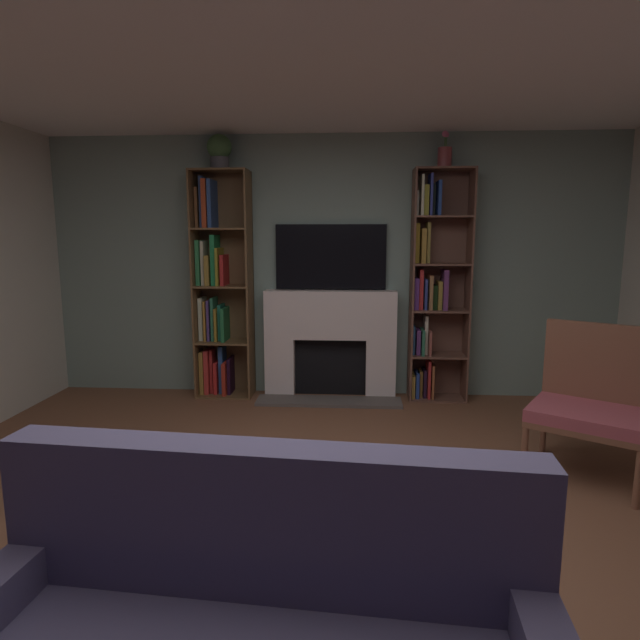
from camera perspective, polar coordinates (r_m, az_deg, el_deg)
The scene contains 10 objects.
ground_plane at distance 2.90m, azimuth -1.58°, elevation -24.39°, with size 6.78×6.78×0.00m, color brown.
wall_back_accent at distance 5.28m, azimuth 1.22°, elevation 5.76°, with size 5.76×0.06×2.58m, color gray.
fireplace at distance 5.24m, azimuth 1.12°, elevation -2.32°, with size 1.41×0.51×1.07m.
tv at distance 5.21m, azimuth 1.19°, elevation 6.90°, with size 1.09×0.06×0.64m, color black.
bookshelf_left at distance 5.32m, azimuth -11.06°, elevation 2.98°, with size 0.56×0.33×2.23m.
bookshelf_right at distance 5.20m, azimuth 12.23°, elevation 3.35°, with size 0.56×0.30×2.23m.
potted_plant at distance 5.31m, azimuth -10.93°, elevation 17.70°, with size 0.24×0.24×0.33m.
vase_with_flowers at distance 5.21m, azimuth 13.46°, elevation 17.08°, with size 0.13×0.13×0.33m.
armchair at distance 3.98m, azimuth 27.53°, elevation -7.86°, with size 0.89×0.85×1.02m.
coffee_table at distance 2.43m, azimuth -4.23°, elevation -21.49°, with size 0.92×0.44×0.42m.
Camera 1 is at (0.23, -2.41, 1.60)m, focal length 29.31 mm.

